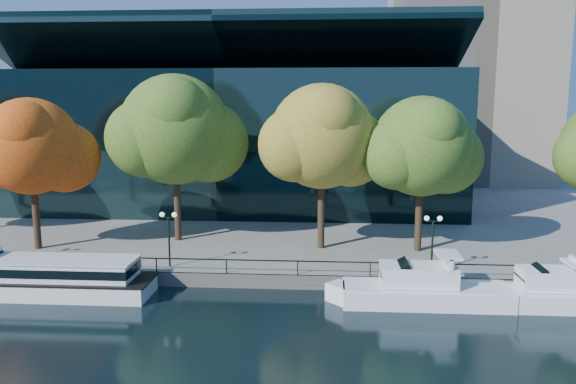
# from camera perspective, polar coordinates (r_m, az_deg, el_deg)

# --- Properties ---
(ground) EXTENTS (160.00, 160.00, 0.00)m
(ground) POSITION_cam_1_polar(r_m,az_deg,el_deg) (37.27, -7.14, -11.12)
(ground) COLOR black
(ground) RESTS_ON ground
(promenade) EXTENTS (90.00, 67.08, 1.00)m
(promenade) POSITION_cam_1_polar(r_m,az_deg,el_deg) (72.05, -1.60, -0.65)
(promenade) COLOR slate
(promenade) RESTS_ON ground
(railing) EXTENTS (88.20, 0.08, 0.99)m
(railing) POSITION_cam_1_polar(r_m,az_deg,el_deg) (39.70, -6.29, -6.87)
(railing) COLOR black
(railing) RESTS_ON promenade
(convention_building) EXTENTS (50.00, 24.57, 21.43)m
(convention_building) POSITION_cam_1_polar(r_m,az_deg,el_deg) (67.08, -5.43, 5.46)
(convention_building) COLOR black
(convention_building) RESTS_ON ground
(tour_boat) EXTENTS (16.15, 3.60, 3.06)m
(tour_boat) POSITION_cam_1_polar(r_m,az_deg,el_deg) (41.62, -24.08, -7.79)
(tour_boat) COLOR silver
(tour_boat) RESTS_ON ground
(cruiser_near) EXTENTS (11.77, 3.03, 3.41)m
(cruiser_near) POSITION_cam_1_polar(r_m,az_deg,el_deg) (37.37, 13.13, -9.52)
(cruiser_near) COLOR white
(cruiser_near) RESTS_ON ground
(cruiser_far) EXTENTS (9.88, 2.74, 3.23)m
(cruiser_far) POSITION_cam_1_polar(r_m,az_deg,el_deg) (39.47, 25.16, -9.21)
(cruiser_far) COLOR white
(cruiser_far) RESTS_ON ground
(tree_1) EXTENTS (9.63, 7.90, 12.20)m
(tree_1) POSITION_cam_1_polar(r_m,az_deg,el_deg) (48.99, -24.51, 4.04)
(tree_1) COLOR black
(tree_1) RESTS_ON promenade
(tree_2) EXTENTS (11.60, 9.52, 14.17)m
(tree_2) POSITION_cam_1_polar(r_m,az_deg,el_deg) (48.26, -11.21, 6.00)
(tree_2) COLOR black
(tree_2) RESTS_ON promenade
(tree_3) EXTENTS (10.48, 8.60, 13.32)m
(tree_3) POSITION_cam_1_polar(r_m,az_deg,el_deg) (44.84, 3.68, 5.43)
(tree_3) COLOR black
(tree_3) RESTS_ON promenade
(tree_4) EXTENTS (9.80, 8.04, 12.33)m
(tree_4) POSITION_cam_1_polar(r_m,az_deg,el_deg) (45.18, 13.61, 4.32)
(tree_4) COLOR black
(tree_4) RESTS_ON promenade
(lamp_1) EXTENTS (1.26, 0.36, 4.03)m
(lamp_1) POSITION_cam_1_polar(r_m,az_deg,el_deg) (41.36, -12.04, -3.44)
(lamp_1) COLOR black
(lamp_1) RESTS_ON promenade
(lamp_2) EXTENTS (1.26, 0.36, 4.03)m
(lamp_2) POSITION_cam_1_polar(r_m,az_deg,el_deg) (40.46, 14.50, -3.82)
(lamp_2) COLOR black
(lamp_2) RESTS_ON promenade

